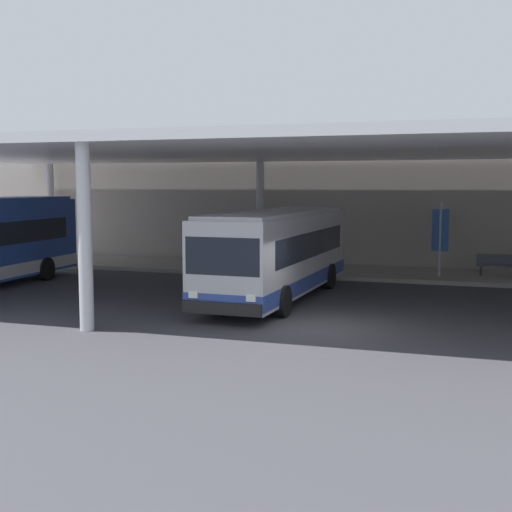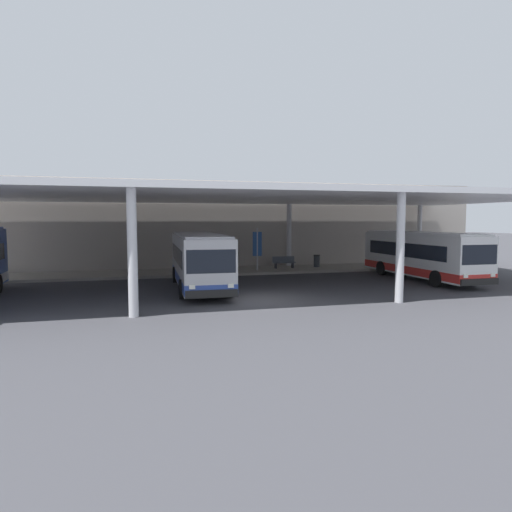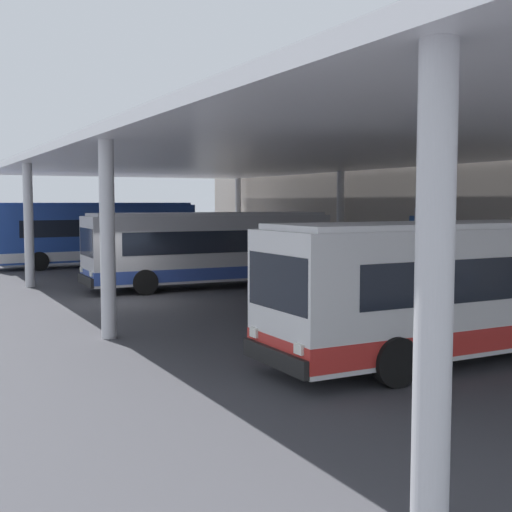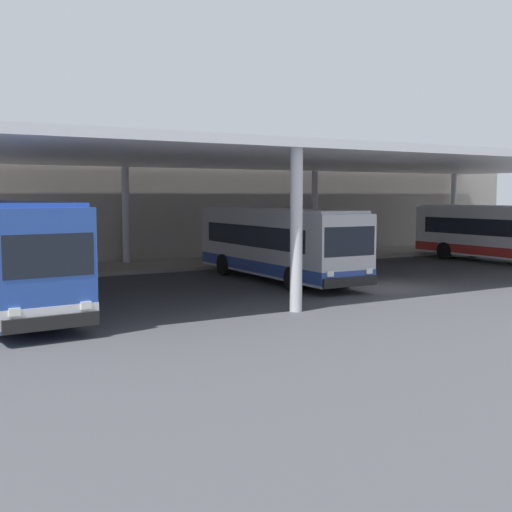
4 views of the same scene
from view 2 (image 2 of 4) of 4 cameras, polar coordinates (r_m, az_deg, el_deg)
ground_plane at (r=22.38m, az=0.73°, el=-5.56°), size 200.00×200.00×0.00m
platform_kerb at (r=33.70m, az=-4.73°, el=-1.97°), size 42.00×4.50×0.18m
station_building_facade at (r=36.68m, az=-5.69°, el=3.98°), size 48.00×1.60×7.11m
canopy_shelter at (r=27.39m, az=-2.43°, el=7.46°), size 40.00×17.00×5.55m
bus_second_bay at (r=25.81m, az=-7.28°, el=-0.53°), size 2.94×10.60×3.17m
bus_middle_bay at (r=31.51m, az=20.37°, el=0.15°), size 2.74×10.53×3.17m
bench_waiting at (r=35.00m, az=3.58°, el=-0.78°), size 1.80×0.45×0.92m
trash_bin at (r=36.15m, az=7.77°, el=-0.62°), size 0.52×0.52×0.98m
banner_sign at (r=33.36m, az=0.16°, el=1.24°), size 0.70×0.12×3.20m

